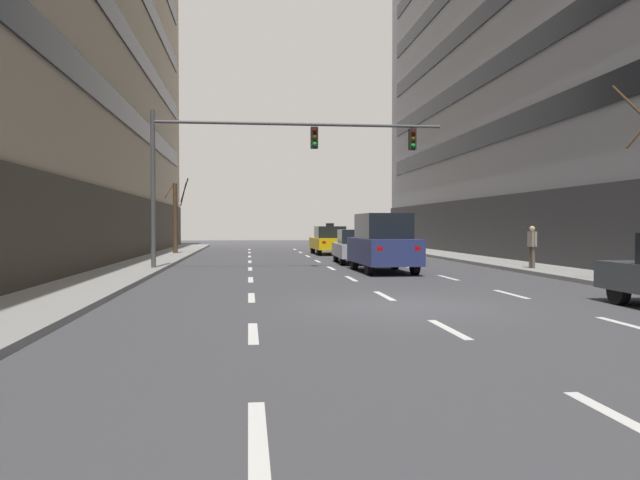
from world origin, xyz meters
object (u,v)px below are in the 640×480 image
object	(u,v)px
car_driving_0	(356,247)
car_driving_1	(383,243)
traffic_signal_0	(262,153)
pedestrian_0	(532,244)
taxi_driving_2	(329,241)
street_tree_0	(176,216)

from	to	relation	value
car_driving_0	car_driving_1	distance (m)	5.29
traffic_signal_0	pedestrian_0	xyz separation A→B (m)	(10.07, -2.04, -3.51)
car_driving_1	traffic_signal_0	distance (m)	5.85
car_driving_1	taxi_driving_2	bearing A→B (deg)	90.56
car_driving_0	pedestrian_0	bearing A→B (deg)	-45.18
traffic_signal_0	pedestrian_0	world-z (taller)	traffic_signal_0
car_driving_1	traffic_signal_0	bearing A→B (deg)	160.82
traffic_signal_0	pedestrian_0	size ratio (longest dim) A/B	7.13
taxi_driving_2	traffic_signal_0	world-z (taller)	traffic_signal_0
pedestrian_0	car_driving_0	bearing A→B (deg)	134.82
taxi_driving_2	pedestrian_0	xyz separation A→B (m)	(5.76, -14.81, 0.22)
car_driving_1	traffic_signal_0	world-z (taller)	traffic_signal_0
pedestrian_0	car_driving_1	bearing A→B (deg)	175.03
car_driving_0	street_tree_0	xyz separation A→B (m)	(-9.08, 8.79, 1.51)
car_driving_1	street_tree_0	xyz separation A→B (m)	(-9.19, 14.07, 1.19)
car_driving_1	pedestrian_0	world-z (taller)	car_driving_1
car_driving_1	street_tree_0	size ratio (longest dim) A/B	1.05
street_tree_0	pedestrian_0	bearing A→B (deg)	-44.50
car_driving_1	traffic_signal_0	size ratio (longest dim) A/B	0.40
taxi_driving_2	traffic_signal_0	size ratio (longest dim) A/B	0.40
traffic_signal_0	street_tree_0	bearing A→B (deg)	110.74
taxi_driving_2	street_tree_0	size ratio (longest dim) A/B	1.05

